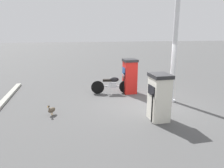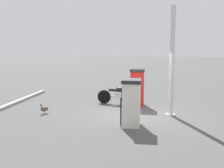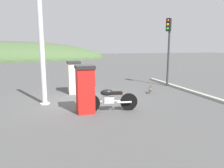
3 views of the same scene
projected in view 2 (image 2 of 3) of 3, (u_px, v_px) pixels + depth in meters
The scene contains 7 objects.
ground_plane at pixel (137, 114), 11.08m from camera, with size 120.00×120.00×0.00m, color #4C4C4C.
fuel_pump_near at pixel (137, 87), 12.62m from camera, with size 0.70×0.69×1.71m.
fuel_pump_far at pixel (131, 103), 9.33m from camera, with size 0.68×0.79×1.63m.
motorcycle_near_pump at pixel (119, 95), 12.91m from camera, with size 2.03×0.63×0.96m.
wandering_duck at pixel (44, 109), 11.16m from camera, with size 0.34×0.38×0.42m.
canopy_support_pole at pixel (172, 63), 10.68m from camera, with size 0.40×0.40×4.29m.
road_edge_kerb at pixel (2, 108), 11.94m from camera, with size 0.27×8.95×0.12m.
Camera 2 is at (-0.60, 10.83, 2.75)m, focal length 43.83 mm.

